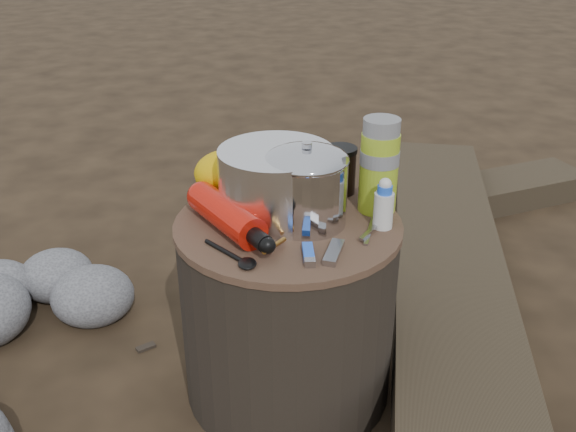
{
  "coord_description": "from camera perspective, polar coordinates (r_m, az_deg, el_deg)",
  "views": [
    {
      "loc": [
        -0.09,
        -1.28,
        1.13
      ],
      "look_at": [
        0.0,
        0.0,
        0.48
      ],
      "focal_mm": 40.48,
      "sensor_mm": 36.0,
      "label": 1
    }
  ],
  "objects": [
    {
      "name": "foil_windscreen",
      "position": [
        1.44,
        -1.04,
        2.92
      ],
      "size": [
        0.26,
        0.26,
        0.16
      ],
      "primitive_type": "cylinder",
      "color": "white",
      "rests_on": "stump"
    },
    {
      "name": "travel_mug",
      "position": [
        1.57,
        4.58,
        4.02
      ],
      "size": [
        0.08,
        0.08,
        0.11
      ],
      "primitive_type": "cylinder",
      "color": "black",
      "rests_on": "stump"
    },
    {
      "name": "rock_ring",
      "position": [
        1.85,
        -23.24,
        -9.88
      ],
      "size": [
        0.4,
        0.87,
        0.17
      ],
      "primitive_type": null,
      "color": "#5B5B5F",
      "rests_on": "ground"
    },
    {
      "name": "spork",
      "position": [
        1.32,
        -5.52,
        -3.09
      ],
      "size": [
        0.12,
        0.13,
        0.01
      ],
      "primitive_type": null,
      "rotation": [
        0.0,
        0.0,
        0.7
      ],
      "color": "black",
      "rests_on": "stump"
    },
    {
      "name": "stuff_sack",
      "position": [
        1.56,
        -5.26,
        3.77
      ],
      "size": [
        0.16,
        0.13,
        0.11
      ],
      "primitive_type": "ellipsoid",
      "color": "#D6A506",
      "rests_on": "stump"
    },
    {
      "name": "log_main",
      "position": [
        2.04,
        13.79,
        -4.99
      ],
      "size": [
        0.73,
        1.89,
        0.16
      ],
      "primitive_type": "cube",
      "rotation": [
        0.0,
        0.0,
        -0.23
      ],
      "color": "#30281C",
      "rests_on": "ground"
    },
    {
      "name": "thermos",
      "position": [
        1.47,
        8.0,
        4.36
      ],
      "size": [
        0.09,
        0.09,
        0.22
      ],
      "primitive_type": "cylinder",
      "color": "#92AE21",
      "rests_on": "stump"
    },
    {
      "name": "multitool",
      "position": [
        1.31,
        4.04,
        -3.21
      ],
      "size": [
        0.06,
        0.1,
        0.01
      ],
      "primitive_type": "cube",
      "rotation": [
        0.0,
        0.0,
        -0.35
      ],
      "color": "#A1A1A5",
      "rests_on": "stump"
    },
    {
      "name": "stump",
      "position": [
        1.56,
        0.0,
        -8.13
      ],
      "size": [
        0.5,
        0.5,
        0.46
      ],
      "primitive_type": "cylinder",
      "color": "black",
      "rests_on": "ground"
    },
    {
      "name": "camping_pot",
      "position": [
        1.4,
        1.62,
        2.68
      ],
      "size": [
        0.18,
        0.18,
        0.18
      ],
      "primitive_type": "cylinder",
      "color": "silver",
      "rests_on": "stump"
    },
    {
      "name": "pot_grabber",
      "position": [
        1.41,
        7.19,
        -1.23
      ],
      "size": [
        0.09,
        0.13,
        0.01
      ],
      "primitive_type": null,
      "rotation": [
        0.0,
        0.0,
        -0.48
      ],
      "color": "#A1A1A5",
      "rests_on": "stump"
    },
    {
      "name": "lighter",
      "position": [
        1.31,
        1.79,
        -3.19
      ],
      "size": [
        0.02,
        0.08,
        0.02
      ],
      "primitive_type": "cube",
      "rotation": [
        0.0,
        0.0,
        -0.02
      ],
      "color": "blue",
      "rests_on": "stump"
    },
    {
      "name": "ground",
      "position": [
        1.71,
        0.0,
        -14.54
      ],
      "size": [
        60.0,
        60.0,
        0.0
      ],
      "primitive_type": "plane",
      "color": "#2E2216",
      "rests_on": "ground"
    },
    {
      "name": "squeeze_bottle",
      "position": [
        1.41,
        8.4,
        0.88
      ],
      "size": [
        0.04,
        0.04,
        0.1
      ],
      "primitive_type": "cylinder",
      "color": "silver",
      "rests_on": "stump"
    },
    {
      "name": "log_small",
      "position": [
        2.58,
        13.93,
        1.27
      ],
      "size": [
        1.22,
        0.59,
        0.1
      ],
      "primitive_type": "cube",
      "rotation": [
        0.0,
        0.0,
        -1.25
      ],
      "color": "#30281C",
      "rests_on": "ground"
    },
    {
      "name": "food_pouch",
      "position": [
        1.58,
        -2.05,
        4.53
      ],
      "size": [
        0.1,
        0.06,
        0.13
      ],
      "primitive_type": "cube",
      "rotation": [
        0.0,
        0.0,
        -0.35
      ],
      "color": "#0C1451",
      "rests_on": "stump"
    },
    {
      "name": "fuel_bottle",
      "position": [
        1.4,
        -5.42,
        0.1
      ],
      "size": [
        0.21,
        0.29,
        0.07
      ],
      "primitive_type": null,
      "rotation": [
        0.0,
        0.0,
        0.52
      ],
      "color": "red",
      "rests_on": "stump"
    }
  ]
}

